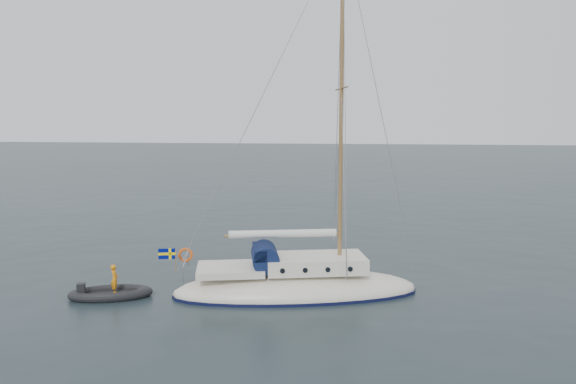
# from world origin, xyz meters

# --- Properties ---
(ground) EXTENTS (300.00, 300.00, 0.00)m
(ground) POSITION_xyz_m (0.00, 0.00, 0.00)
(ground) COLOR black
(ground) RESTS_ON ground
(sailboat) EXTENTS (10.67, 3.19, 15.20)m
(sailboat) POSITION_xyz_m (-0.87, -2.54, 1.15)
(sailboat) COLOR white
(sailboat) RESTS_ON ground
(dinghy) EXTENTS (2.57, 1.16, 0.37)m
(dinghy) POSITION_xyz_m (-3.45, 0.61, 0.16)
(dinghy) COLOR #4D4D52
(dinghy) RESTS_ON ground
(rib) EXTENTS (3.37, 1.53, 1.38)m
(rib) POSITION_xyz_m (-8.33, -4.04, 0.21)
(rib) COLOR black
(rib) RESTS_ON ground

